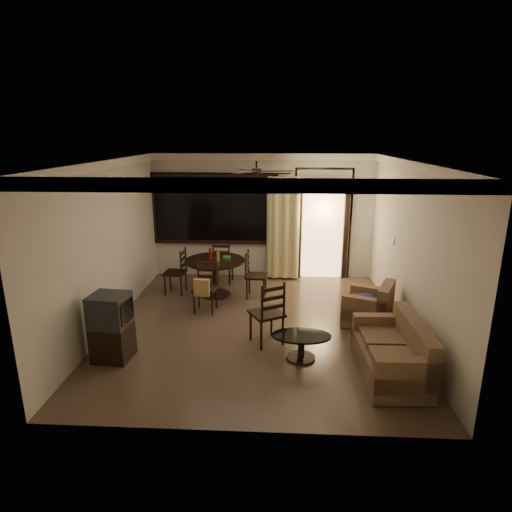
# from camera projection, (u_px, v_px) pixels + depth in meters

# --- Properties ---
(ground) EXTENTS (5.50, 5.50, 0.00)m
(ground) POSITION_uv_depth(u_px,v_px,m) (256.00, 326.00, 7.42)
(ground) COLOR #7F6651
(ground) RESTS_ON ground
(room_shell) EXTENTS (5.50, 6.70, 5.50)m
(room_shell) POSITION_uv_depth(u_px,v_px,m) (291.00, 205.00, 8.59)
(room_shell) COLOR beige
(room_shell) RESTS_ON ground
(dining_table) EXTENTS (1.21, 1.21, 0.98)m
(dining_table) POSITION_uv_depth(u_px,v_px,m) (215.00, 267.00, 8.68)
(dining_table) COLOR black
(dining_table) RESTS_ON ground
(dining_chair_west) EXTENTS (0.45, 0.45, 0.95)m
(dining_chair_west) POSITION_uv_depth(u_px,v_px,m) (176.00, 280.00, 8.87)
(dining_chair_west) COLOR black
(dining_chair_west) RESTS_ON ground
(dining_chair_east) EXTENTS (0.45, 0.45, 0.95)m
(dining_chair_east) POSITION_uv_depth(u_px,v_px,m) (256.00, 284.00, 8.66)
(dining_chair_east) COLOR black
(dining_chair_east) RESTS_ON ground
(dining_chair_south) EXTENTS (0.45, 0.51, 0.95)m
(dining_chair_south) POSITION_uv_depth(u_px,v_px,m) (205.00, 296.00, 7.94)
(dining_chair_south) COLOR black
(dining_chair_south) RESTS_ON ground
(dining_chair_north) EXTENTS (0.45, 0.45, 0.95)m
(dining_chair_north) POSITION_uv_depth(u_px,v_px,m) (223.00, 270.00, 9.52)
(dining_chair_north) COLOR black
(dining_chair_north) RESTS_ON ground
(tv_cabinet) EXTENTS (0.58, 0.52, 1.00)m
(tv_cabinet) POSITION_uv_depth(u_px,v_px,m) (111.00, 327.00, 6.21)
(tv_cabinet) COLOR black
(tv_cabinet) RESTS_ON ground
(sofa) EXTENTS (0.82, 1.49, 0.79)m
(sofa) POSITION_uv_depth(u_px,v_px,m) (395.00, 355.00, 5.81)
(sofa) COLOR #4D3124
(sofa) RESTS_ON ground
(armchair) EXTENTS (0.99, 0.99, 0.76)m
(armchair) POSITION_uv_depth(u_px,v_px,m) (371.00, 308.00, 7.37)
(armchair) COLOR #4D3124
(armchair) RESTS_ON ground
(coffee_table) EXTENTS (0.87, 0.52, 0.38)m
(coffee_table) POSITION_uv_depth(u_px,v_px,m) (301.00, 343.00, 6.27)
(coffee_table) COLOR black
(coffee_table) RESTS_ON ground
(side_chair) EXTENTS (0.63, 0.63, 1.05)m
(side_chair) POSITION_uv_depth(u_px,v_px,m) (267.00, 325.00, 6.73)
(side_chair) COLOR black
(side_chair) RESTS_ON ground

